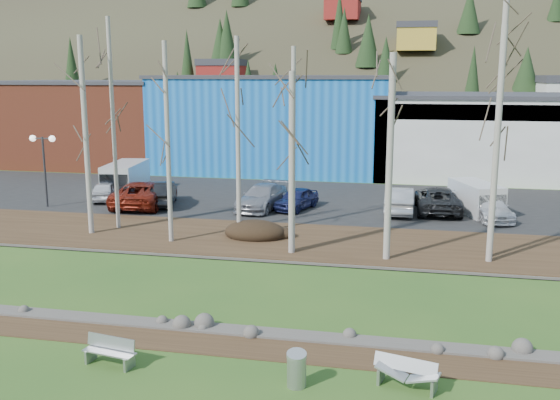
% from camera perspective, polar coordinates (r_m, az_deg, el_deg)
% --- Properties ---
extents(ground, '(200.00, 200.00, 0.00)m').
position_cam_1_polar(ground, '(18.62, -7.67, -15.51)').
color(ground, '#2C521D').
rests_on(ground, ground).
extents(dirt_strip, '(80.00, 1.80, 0.03)m').
position_cam_1_polar(dirt_strip, '(20.40, -5.67, -12.90)').
color(dirt_strip, '#382616').
rests_on(dirt_strip, ground).
extents(near_bank_rocks, '(80.00, 0.80, 0.50)m').
position_cam_1_polar(near_bank_rocks, '(21.28, -4.84, -11.87)').
color(near_bank_rocks, '#47423D').
rests_on(near_bank_rocks, ground).
extents(river, '(80.00, 8.00, 0.90)m').
position_cam_1_polar(river, '(24.96, -2.14, -8.24)').
color(river, black).
rests_on(river, ground).
extents(far_bank_rocks, '(80.00, 0.80, 0.46)m').
position_cam_1_polar(far_bank_rocks, '(28.75, -0.17, -5.55)').
color(far_bank_rocks, '#47423D').
rests_on(far_bank_rocks, ground).
extents(far_bank, '(80.00, 7.00, 0.15)m').
position_cam_1_polar(far_bank, '(31.75, 1.03, -3.77)').
color(far_bank, '#382616').
rests_on(far_bank, ground).
extents(parking_lot, '(80.00, 14.00, 0.14)m').
position_cam_1_polar(parking_lot, '(41.84, 3.72, -0.07)').
color(parking_lot, black).
rests_on(parking_lot, ground).
extents(building_brick, '(16.32, 12.24, 7.80)m').
position_cam_1_polar(building_brick, '(62.32, -16.83, 6.82)').
color(building_brick, '#9A4129').
rests_on(building_brick, ground).
extents(building_blue, '(20.40, 12.24, 8.30)m').
position_cam_1_polar(building_blue, '(56.00, -0.30, 7.10)').
color(building_blue, '#0F57B0').
rests_on(building_blue, ground).
extents(building_white, '(18.36, 12.24, 6.80)m').
position_cam_1_polar(building_white, '(55.17, 18.39, 5.67)').
color(building_white, '#B9BAB5').
rests_on(building_white, ground).
extents(hillside, '(160.00, 72.00, 35.00)m').
position_cam_1_polar(hillside, '(100.18, 8.85, 16.53)').
color(hillside, '#342C1E').
rests_on(hillside, ground).
extents(bench_intact, '(1.70, 0.76, 0.82)m').
position_cam_1_polar(bench_intact, '(19.50, -15.28, -13.20)').
color(bench_intact, '#A3A5A7').
rests_on(bench_intact, ground).
extents(bench_damaged, '(1.84, 1.00, 0.78)m').
position_cam_1_polar(bench_damaged, '(17.99, 11.51, -15.26)').
color(bench_damaged, '#A3A5A7').
rests_on(bench_damaged, ground).
extents(litter_bin, '(0.63, 0.63, 0.91)m').
position_cam_1_polar(litter_bin, '(17.64, 1.52, -15.34)').
color(litter_bin, '#A3A5A7').
rests_on(litter_bin, ground).
extents(seagull, '(0.47, 0.22, 0.33)m').
position_cam_1_polar(seagull, '(18.95, 10.68, -14.48)').
color(seagull, gold).
rests_on(seagull, ground).
extents(dirt_mound, '(3.21, 2.27, 0.63)m').
position_cam_1_polar(dirt_mound, '(32.23, -2.30, -2.83)').
color(dirt_mound, black).
rests_on(dirt_mound, far_bank).
extents(birch_0, '(0.27, 0.27, 10.18)m').
position_cam_1_polar(birch_0, '(33.72, -17.34, 5.54)').
color(birch_0, beige).
rests_on(birch_0, far_bank).
extents(birch_1, '(0.22, 0.22, 11.18)m').
position_cam_1_polar(birch_1, '(34.48, -15.00, 6.63)').
color(birch_1, beige).
rests_on(birch_1, far_bank).
extents(birch_2, '(0.23, 0.23, 9.81)m').
position_cam_1_polar(birch_2, '(31.05, -10.22, 5.08)').
color(birch_2, beige).
rests_on(birch_2, far_bank).
extents(birch_3, '(0.29, 0.29, 8.40)m').
position_cam_1_polar(birch_3, '(28.63, 1.08, 3.30)').
color(birch_3, beige).
rests_on(birch_3, far_bank).
extents(birch_4, '(0.24, 0.24, 10.08)m').
position_cam_1_polar(birch_4, '(31.60, -3.87, 5.58)').
color(birch_4, beige).
rests_on(birch_4, far_bank).
extents(birch_5, '(0.21, 0.21, 9.49)m').
position_cam_1_polar(birch_5, '(28.93, 1.21, 4.47)').
color(birch_5, beige).
rests_on(birch_5, far_bank).
extents(birch_6, '(0.30, 0.30, 9.17)m').
position_cam_1_polar(birch_6, '(27.98, 10.00, 3.74)').
color(birch_6, beige).
rests_on(birch_6, far_bank).
extents(birch_7, '(0.28, 0.28, 10.28)m').
position_cam_1_polar(birch_7, '(28.70, 19.18, 4.58)').
color(birch_7, beige).
rests_on(birch_7, far_bank).
extents(birch_8, '(0.26, 0.26, 12.02)m').
position_cam_1_polar(birch_8, '(29.36, 19.30, 6.42)').
color(birch_8, beige).
rests_on(birch_8, far_bank).
extents(street_lamp, '(1.73, 0.40, 4.53)m').
position_cam_1_polar(street_lamp, '(41.70, -20.83, 4.23)').
color(street_lamp, '#262628').
rests_on(street_lamp, parking_lot).
extents(car_0, '(2.51, 4.09, 1.30)m').
position_cam_1_polar(car_0, '(43.09, -15.65, 0.84)').
color(car_0, silver).
rests_on(car_0, parking_lot).
extents(car_1, '(2.90, 4.96, 1.54)m').
position_cam_1_polar(car_1, '(40.68, -10.77, 0.63)').
color(car_1, black).
rests_on(car_1, parking_lot).
extents(car_2, '(2.99, 5.84, 1.58)m').
position_cam_1_polar(car_2, '(40.45, -12.06, 0.54)').
color(car_2, maroon).
rests_on(car_2, parking_lot).
extents(car_3, '(2.86, 5.41, 1.50)m').
position_cam_1_polar(car_3, '(38.81, -1.63, 0.27)').
color(car_3, '#939399').
rests_on(car_3, parking_lot).
extents(car_4, '(2.62, 4.17, 1.32)m').
position_cam_1_polar(car_4, '(38.70, 1.52, 0.11)').
color(car_4, navy).
rests_on(car_4, parking_lot).
extents(car_5, '(1.72, 4.80, 1.57)m').
position_cam_1_polar(car_5, '(38.34, 10.83, -0.01)').
color(car_5, '#BABABC').
rests_on(car_5, parking_lot).
extents(car_6, '(2.82, 5.70, 1.55)m').
position_cam_1_polar(car_6, '(39.13, 14.22, 0.06)').
color(car_6, '#28292B').
rests_on(car_6, parking_lot).
extents(car_7, '(2.65, 4.73, 1.29)m').
position_cam_1_polar(car_7, '(38.08, 18.65, -0.70)').
color(car_7, silver).
rests_on(car_7, parking_lot).
extents(car_8, '(2.99, 5.84, 1.58)m').
position_cam_1_polar(car_8, '(40.60, -12.55, 0.56)').
color(car_8, maroon).
rests_on(car_8, parking_lot).
extents(van_white, '(3.15, 4.59, 1.85)m').
position_cam_1_polar(van_white, '(39.32, 17.57, 0.15)').
color(van_white, white).
rests_on(van_white, parking_lot).
extents(van_grey, '(2.65, 5.14, 2.15)m').
position_cam_1_polar(van_grey, '(44.96, -14.01, 1.91)').
color(van_grey, silver).
rests_on(van_grey, parking_lot).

